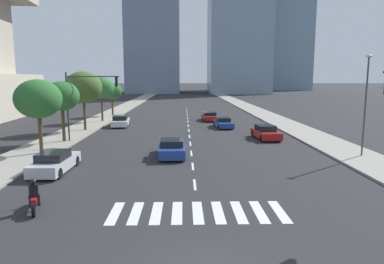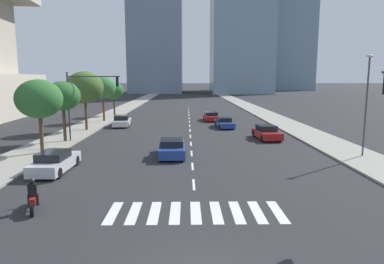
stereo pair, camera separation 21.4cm
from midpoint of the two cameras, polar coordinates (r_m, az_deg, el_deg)
name	(u,v)px [view 1 (the left image)]	position (r m, az deg, el deg)	size (l,w,h in m)	color
sidewalk_east	(296,129)	(41.34, 16.58, 0.52)	(4.00, 260.00, 0.15)	gray
sidewalk_west	(80,129)	(41.04, -18.08, 0.40)	(4.00, 260.00, 0.15)	gray
crosswalk_near	(198,212)	(15.52, 0.54, -13.07)	(7.65, 2.60, 0.01)	silver
lane_divider_center	(188,126)	(42.79, -0.75, 1.07)	(0.14, 50.00, 0.01)	silver
motorcycle_lead	(34,198)	(17.02, -24.86, -9.84)	(0.96, 2.02, 1.49)	black
sedan_red_0	(266,133)	(34.09, 11.88, -0.11)	(2.19, 4.35, 1.31)	maroon
sedan_blue_1	(223,123)	(41.27, 5.00, 1.52)	(2.09, 4.54, 1.19)	navy
sedan_blue_2	(172,148)	(25.95, -3.59, -2.69)	(2.04, 4.42, 1.31)	navy
sedan_red_3	(210,117)	(47.84, 2.82, 2.54)	(2.10, 4.49, 1.18)	maroon
sedan_white_4	(121,121)	(42.98, -11.82, 1.74)	(2.13, 4.53, 1.35)	silver
sedan_silver_5	(55,162)	(23.34, -21.91, -4.65)	(1.88, 4.66, 1.32)	#B7BABF
traffic_signal_far	(86,94)	(32.71, -17.21, 6.03)	(5.02, 0.28, 6.20)	#333335
street_lamp_east	(366,98)	(27.98, 26.52, 5.05)	(0.50, 0.24, 7.30)	#3F3F42
street_tree_nearest	(38,99)	(28.44, -24.20, 4.96)	(3.43, 3.43, 5.58)	#4C3823
street_tree_second	(62,96)	(33.16, -20.84, 5.54)	(3.08, 3.08, 5.40)	#4C3823
street_tree_third	(83,87)	(39.67, -17.62, 7.05)	(4.00, 4.00, 6.40)	#4C3823
street_tree_fourth	(101,87)	(47.64, -14.86, 7.12)	(3.40, 3.40, 5.92)	#4C3823
street_tree_fifth	(112,91)	(54.36, -13.16, 6.61)	(3.00, 3.00, 5.04)	#4C3823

